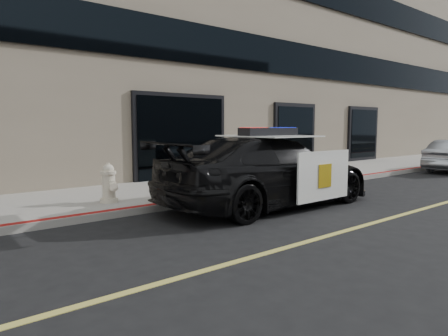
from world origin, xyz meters
TOP-DOWN VIEW (x-y plane):
  - ground at (0.00, 0.00)m, footprint 120.00×120.00m
  - sidewalk_n at (0.00, 5.25)m, footprint 60.00×3.50m
  - building_n at (0.00, 10.50)m, footprint 60.00×7.00m
  - police_car at (-1.57, 2.43)m, footprint 2.51×5.51m
  - fire_hydrant at (-4.56, 4.41)m, footprint 0.40×0.55m

SIDE VIEW (x-z plane):
  - ground at x=0.00m, z-range 0.00..0.00m
  - sidewalk_n at x=0.00m, z-range 0.00..0.15m
  - fire_hydrant at x=-4.56m, z-range 0.12..1.00m
  - police_car at x=-1.57m, z-range -0.09..1.71m
  - building_n at x=0.00m, z-range 0.00..12.00m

